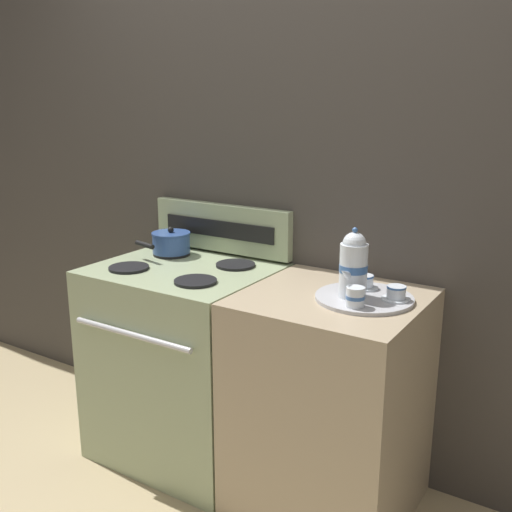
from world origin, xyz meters
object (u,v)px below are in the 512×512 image
Objects in this scene: saucepan at (171,242)px; serving_tray at (364,298)px; stove at (186,361)px; teacup_right at (364,282)px; teacup_left at (396,293)px; creamer_jug at (355,297)px; teapot at (353,265)px.

serving_tray is (1.01, -0.11, -0.05)m from saucepan.
stove is at bearing -37.44° from saucepan.
stove is 3.47× the size of saucepan.
teacup_right reaches higher than stove.
teacup_left is 0.16m from teacup_right.
saucepan reaches higher than creamer_jug.
saucepan is 1.13m from teacup_left.
teacup_left is at bearing 57.22° from creamer_jug.
teacup_right is at bearing 112.88° from serving_tray.
stove is at bearing 179.48° from teapot.
serving_tray is 3.43× the size of teacup_right.
teapot is 0.15m from teacup_right.
creamer_jug is at bearing -13.03° from saucepan.
teapot reaches higher than stove.
saucepan is 1.02m from serving_tray.
saucepan is at bearing 166.97° from creamer_jug.
saucepan is 0.98m from teacup_right.
creamer_jug is (-0.09, -0.15, 0.01)m from teacup_left.
stove is 0.94m from teacup_right.
teacup_right is 0.22m from creamer_jug.
creamer_jug reaches higher than stove.
stove is 0.55m from saucepan.
teacup_left and teacup_right have the same top height.
serving_tray reaches higher than stove.
teapot is at bearing -159.19° from teacup_left.
saucepan is 2.48× the size of teacup_left.
teacup_right is at bearing 104.19° from creamer_jug.
saucepan is 0.99m from teapot.
teapot reaches higher than teacup_left.
teacup_right is 1.48× the size of creamer_jug.
creamer_jug reaches higher than teacup_left.
creamer_jug is (1.03, -0.24, -0.01)m from saucepan.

